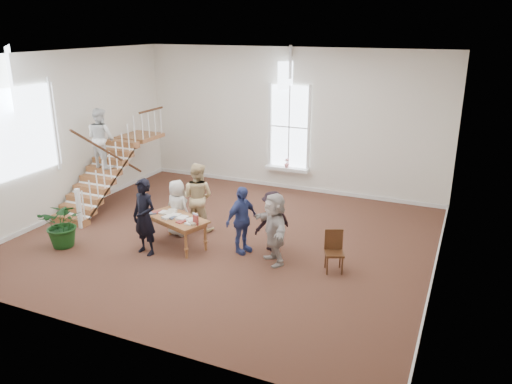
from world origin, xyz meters
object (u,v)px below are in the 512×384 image
at_px(police_officer, 144,217).
at_px(woman_cluster_b, 273,221).
at_px(elderly_woman, 178,208).
at_px(person_yellow, 198,197).
at_px(woman_cluster_c, 274,229).
at_px(floor_plant, 63,224).
at_px(woman_cluster_a, 242,220).
at_px(side_chair, 334,248).
at_px(library_table, 176,220).

distance_m(police_officer, woman_cluster_b, 3.00).
relative_size(elderly_woman, person_yellow, 0.81).
xyz_separation_m(woman_cluster_b, woman_cluster_c, (0.30, -0.65, 0.10)).
xyz_separation_m(elderly_woman, floor_plant, (-2.14, -1.72, -0.15)).
height_order(woman_cluster_a, side_chair, woman_cluster_a).
bearing_deg(floor_plant, woman_cluster_a, 19.43).
bearing_deg(woman_cluster_c, floor_plant, -118.32).
bearing_deg(side_chair, floor_plant, 169.96).
relative_size(police_officer, woman_cluster_c, 1.10).
height_order(person_yellow, woman_cluster_a, person_yellow).
distance_m(police_officer, floor_plant, 2.12).
bearing_deg(person_yellow, woman_cluster_b, 168.95).
distance_m(elderly_woman, woman_cluster_c, 2.88).
bearing_deg(woman_cluster_a, person_yellow, 84.20).
height_order(police_officer, woman_cluster_b, police_officer).
bearing_deg(person_yellow, side_chair, 165.91).
height_order(woman_cluster_b, side_chair, woman_cluster_b).
xyz_separation_m(police_officer, woman_cluster_c, (2.94, 0.77, -0.09)).
relative_size(woman_cluster_b, floor_plant, 1.25).
distance_m(person_yellow, woman_cluster_b, 2.27).
relative_size(library_table, woman_cluster_a, 1.08).
relative_size(person_yellow, side_chair, 1.96).
relative_size(police_officer, woman_cluster_a, 1.12).
bearing_deg(police_officer, library_table, 67.53).
bearing_deg(library_table, floor_plant, -136.40).
bearing_deg(library_table, woman_cluster_b, 38.67).
distance_m(woman_cluster_a, woman_cluster_b, 0.75).
bearing_deg(floor_plant, woman_cluster_b, 21.98).
xyz_separation_m(person_yellow, woman_cluster_c, (2.54, -0.98, -0.08)).
bearing_deg(woman_cluster_b, person_yellow, -64.48).
relative_size(library_table, person_yellow, 0.97).
height_order(woman_cluster_a, floor_plant, woman_cluster_a).
bearing_deg(police_officer, floor_plant, -154.92).
bearing_deg(woman_cluster_c, elderly_woman, -141.97).
xyz_separation_m(elderly_woman, woman_cluster_c, (2.84, -0.48, 0.10)).
bearing_deg(police_officer, elderly_woman, 97.47).
distance_m(elderly_woman, woman_cluster_a, 1.96).
xyz_separation_m(elderly_woman, side_chair, (4.17, -0.29, -0.22)).
bearing_deg(police_officer, person_yellow, 89.17).
bearing_deg(person_yellow, woman_cluster_a, 151.84).
height_order(police_officer, elderly_woman, police_officer).
xyz_separation_m(woman_cluster_b, side_chair, (1.63, -0.45, -0.22)).
bearing_deg(person_yellow, elderly_woman, 56.48).
xyz_separation_m(library_table, woman_cluster_b, (2.19, 0.77, 0.07)).
height_order(library_table, woman_cluster_c, woman_cluster_c).
distance_m(woman_cluster_b, side_chair, 1.71).
height_order(elderly_woman, woman_cluster_b, elderly_woman).
bearing_deg(woman_cluster_a, library_table, 121.10).
xyz_separation_m(library_table, police_officer, (-0.45, -0.65, 0.25)).
height_order(person_yellow, floor_plant, person_yellow).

